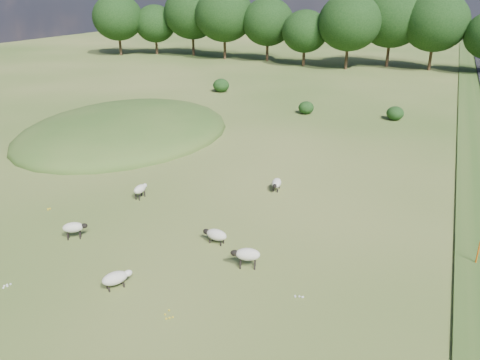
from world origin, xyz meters
name	(u,v)px	position (x,y,z in m)	size (l,w,h in m)	color
ground	(291,125)	(0.00, 20.00, 0.00)	(160.00, 160.00, 0.00)	#31571B
mound	(126,133)	(-12.00, 12.00, 0.00)	(16.00, 20.00, 4.00)	#33561E
treeline	(360,22)	(-1.06, 55.44, 6.57)	(96.28, 14.66, 11.70)	black
shrubs	(282,97)	(-3.53, 27.52, 0.70)	(21.90, 7.71, 1.54)	black
marker_post	(478,253)	(14.45, 1.38, 0.60)	(0.06, 0.06, 1.20)	#D8590C
sheep_0	(116,278)	(1.06, -6.33, 0.46)	(1.03, 1.27, 0.73)	beige
sheep_1	(140,189)	(-3.13, 1.39, 0.57)	(0.50, 1.13, 0.82)	beige
sheep_2	(247,254)	(5.32, -2.85, 0.65)	(1.35, 0.87, 0.94)	beige
sheep_3	(74,227)	(-3.32, -3.83, 0.59)	(1.17, 0.98, 0.85)	beige
sheep_4	(216,235)	(3.15, -1.50, 0.46)	(1.27, 0.62, 0.73)	beige
sheep_5	(276,183)	(3.67, 5.60, 0.46)	(0.70, 1.29, 0.72)	beige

